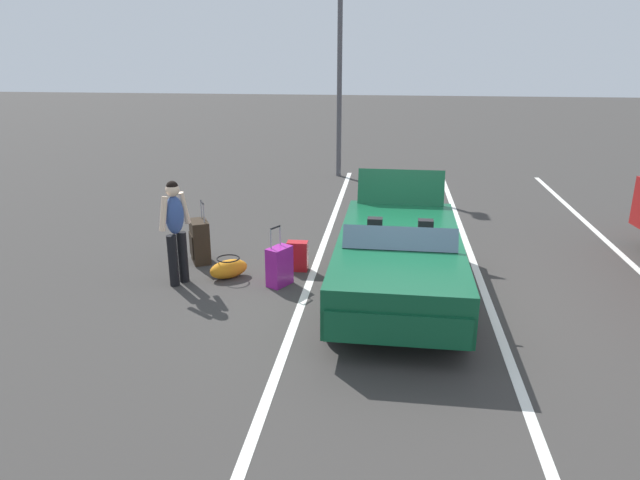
# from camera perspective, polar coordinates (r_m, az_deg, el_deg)

# --- Properties ---
(ground_plane) EXTENTS (80.00, 80.00, 0.00)m
(ground_plane) POSITION_cam_1_polar(r_m,az_deg,el_deg) (8.71, 7.61, -5.64)
(ground_plane) COLOR #383533
(lot_line_near) EXTENTS (18.00, 0.12, 0.01)m
(lot_line_near) POSITION_cam_1_polar(r_m,az_deg,el_deg) (8.79, -1.42, -5.24)
(lot_line_near) COLOR silver
(lot_line_near) RESTS_ON ground_plane
(lot_line_mid) EXTENTS (18.00, 0.12, 0.01)m
(lot_line_mid) POSITION_cam_1_polar(r_m,az_deg,el_deg) (8.84, 16.27, -5.89)
(lot_line_mid) COLOR silver
(lot_line_mid) RESTS_ON ground_plane
(convertible_car) EXTENTS (4.16, 1.88, 1.53)m
(convertible_car) POSITION_cam_1_polar(r_m,az_deg,el_deg) (8.31, 7.77, -2.46)
(convertible_car) COLOR #0F4C2D
(convertible_car) RESTS_ON ground_plane
(suitcase_large_black) EXTENTS (0.55, 0.47, 1.07)m
(suitcase_large_black) POSITION_cam_1_polar(r_m,az_deg,el_deg) (10.14, -11.81, -0.14)
(suitcase_large_black) COLOR #2D2319
(suitcase_large_black) RESTS_ON ground_plane
(suitcase_medium_bright) EXTENTS (0.47, 0.40, 0.94)m
(suitcase_medium_bright) POSITION_cam_1_polar(r_m,az_deg,el_deg) (8.99, -4.04, -2.59)
(suitcase_medium_bright) COLOR #991E8C
(suitcase_medium_bright) RESTS_ON ground_plane
(suitcase_small_carryon) EXTENTS (0.21, 0.34, 0.50)m
(suitcase_small_carryon) POSITION_cam_1_polar(r_m,az_deg,el_deg) (9.59, -2.24, -1.60)
(suitcase_small_carryon) COLOR red
(suitcase_small_carryon) RESTS_ON ground_plane
(duffel_bag) EXTENTS (0.64, 0.68, 0.34)m
(duffel_bag) POSITION_cam_1_polar(r_m,az_deg,el_deg) (9.41, -9.02, -2.80)
(duffel_bag) COLOR orange
(duffel_bag) RESTS_ON ground_plane
(traveler_person) EXTENTS (0.57, 0.36, 1.65)m
(traveler_person) POSITION_cam_1_polar(r_m,az_deg,el_deg) (9.10, -14.11, 1.26)
(traveler_person) COLOR black
(traveler_person) RESTS_ON ground_plane
(parking_lamp_post) EXTENTS (0.50, 0.24, 5.61)m
(parking_lamp_post) POSITION_cam_1_polar(r_m,az_deg,el_deg) (16.62, 1.96, 17.32)
(parking_lamp_post) COLOR #4C4C51
(parking_lamp_post) RESTS_ON ground_plane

